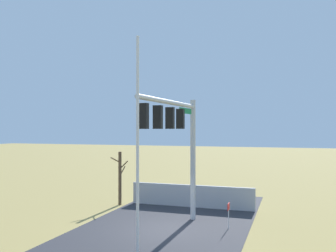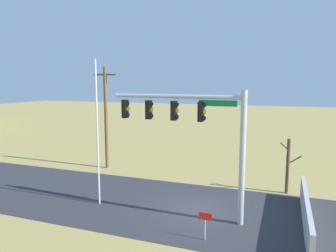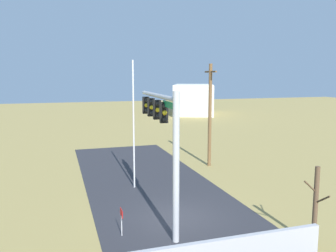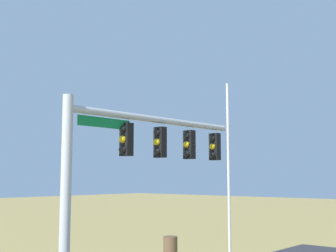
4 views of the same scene
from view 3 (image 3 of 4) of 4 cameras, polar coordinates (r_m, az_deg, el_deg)
name	(u,v)px [view 3 (image 3 of 4)]	position (r m, az deg, el deg)	size (l,w,h in m)	color
ground_plane	(177,217)	(17.99, 1.53, -14.53)	(160.00, 160.00, 0.00)	#9E894C
road_surface	(156,192)	(21.57, -2.02, -10.60)	(28.00, 8.00, 0.01)	#2D2D33
signal_mast	(163,127)	(16.33, -0.87, -0.12)	(6.85, 0.62, 6.33)	#B2B5BA
flagpole	(134,125)	(21.56, -5.60, 0.12)	(0.10, 0.10, 7.88)	silver
utility_pole	(210,113)	(27.00, 6.81, 2.03)	(1.90, 0.26, 7.84)	brown
bare_tree	(315,205)	(15.78, 22.81, -11.76)	(1.27, 1.02, 3.35)	brown
open_sign	(122,216)	(15.84, -7.55, -14.30)	(0.56, 0.04, 1.22)	silver
distant_building	(194,99)	(64.75, 4.21, 4.36)	(11.42, 6.90, 5.35)	silver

